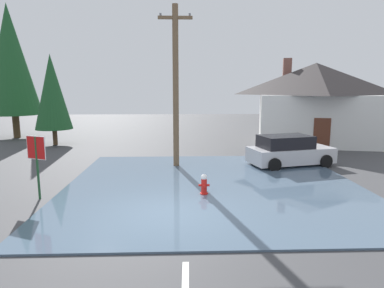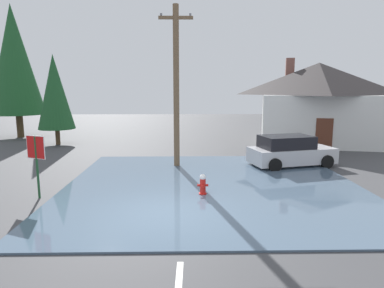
{
  "view_description": "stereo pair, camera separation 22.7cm",
  "coord_description": "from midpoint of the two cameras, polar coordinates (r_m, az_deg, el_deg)",
  "views": [
    {
      "loc": [
        0.42,
        -9.76,
        3.83
      ],
      "look_at": [
        0.95,
        4.73,
        1.4
      ],
      "focal_mm": 31.31,
      "sensor_mm": 36.0,
      "label": 1
    },
    {
      "loc": [
        0.65,
        -9.77,
        3.83
      ],
      "look_at": [
        0.95,
        4.73,
        1.4
      ],
      "focal_mm": 31.31,
      "sensor_mm": 36.0,
      "label": 2
    }
  ],
  "objects": [
    {
      "name": "pine_tree_tall_left",
      "position": [
        24.45,
        -22.99,
        8.14
      ],
      "size": [
        2.42,
        2.42,
        6.06
      ],
      "color": "#4C3823",
      "rests_on": "ground"
    },
    {
      "name": "stop_sign_near",
      "position": [
        12.68,
        -25.43,
        -1.58
      ],
      "size": [
        0.75,
        0.35,
        2.23
      ],
      "color": "#1E4C28",
      "rests_on": "ground"
    },
    {
      "name": "fire_hydrant",
      "position": [
        12.11,
        1.53,
        -7.0
      ],
      "size": [
        0.4,
        0.34,
        0.79
      ],
      "color": "red",
      "rests_on": "ground"
    },
    {
      "name": "house",
      "position": [
        25.39,
        19.87,
        6.83
      ],
      "size": [
        9.4,
        8.64,
        6.01
      ],
      "color": "silver",
      "rests_on": "ground"
    },
    {
      "name": "ground_plane",
      "position": [
        10.52,
        -4.97,
        -12.18
      ],
      "size": [
        80.0,
        80.0,
        0.1
      ],
      "primitive_type": "cube",
      "color": "#424244"
    },
    {
      "name": "pine_tree_mid_left",
      "position": [
        29.44,
        -28.71,
        12.43
      ],
      "size": [
        4.02,
        4.02,
        10.06
      ],
      "color": "#4C3823",
      "rests_on": "ground"
    },
    {
      "name": "parked_car",
      "position": [
        17.28,
        15.85,
        -1.18
      ],
      "size": [
        4.41,
        2.74,
        1.53
      ],
      "color": "silver",
      "rests_on": "ground"
    },
    {
      "name": "flood_puddle",
      "position": [
        13.43,
        3.09,
        -6.95
      ],
      "size": [
        11.49,
        11.05,
        0.06
      ],
      "primitive_type": "cube",
      "color": "#4C6075",
      "rests_on": "ground"
    },
    {
      "name": "lane_stop_bar",
      "position": [
        9.12,
        1.0,
        -15.29
      ],
      "size": [
        4.41,
        0.4,
        0.01
      ],
      "primitive_type": "cube",
      "rotation": [
        0.0,
        0.0,
        -0.02
      ],
      "color": "silver",
      "rests_on": "ground"
    },
    {
      "name": "utility_pole",
      "position": [
        16.17,
        -3.2,
        10.06
      ],
      "size": [
        1.6,
        0.28,
        7.64
      ],
      "color": "brown",
      "rests_on": "ground"
    }
  ]
}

